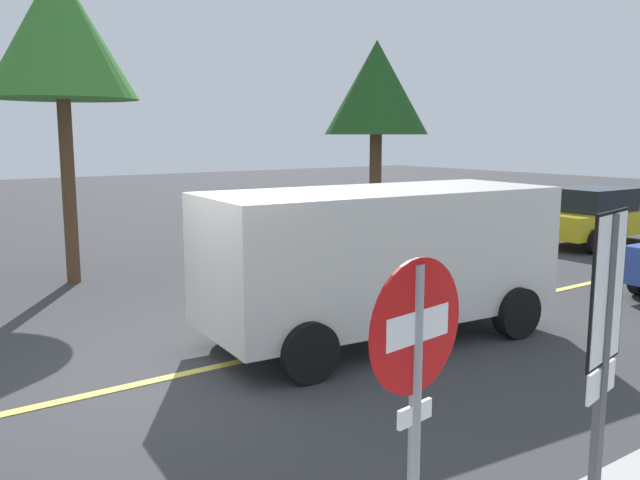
% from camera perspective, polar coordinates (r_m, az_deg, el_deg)
% --- Properties ---
extents(ground_plane, '(80.00, 80.00, 0.00)m').
position_cam_1_polar(ground_plane, '(8.68, -11.97, -11.26)').
color(ground_plane, '#38383A').
extents(lane_marking_centre, '(28.00, 0.16, 0.01)m').
position_cam_1_polar(lane_marking_centre, '(10.18, 3.81, -7.97)').
color(lane_marking_centre, '#E0D14C').
extents(stop_sign, '(0.76, 0.13, 2.34)m').
position_cam_1_polar(stop_sign, '(3.79, 8.14, -12.56)').
color(stop_sign, gray).
rests_on(stop_sign, ground_plane).
extents(speed_limit_sign, '(0.53, 0.13, 2.52)m').
position_cam_1_polar(speed_limit_sign, '(4.64, 23.15, -6.99)').
color(speed_limit_sign, '#4C4C51').
rests_on(speed_limit_sign, ground_plane).
extents(white_van, '(5.36, 2.63, 2.20)m').
position_cam_1_polar(white_van, '(9.68, 5.03, -1.19)').
color(white_van, silver).
rests_on(white_van, ground_plane).
extents(car_yellow_near_curb, '(4.12, 2.14, 1.54)m').
position_cam_1_polar(car_yellow_near_curb, '(19.59, 22.32, 1.94)').
color(car_yellow_near_curb, gold).
rests_on(car_yellow_near_curb, ground_plane).
extents(tree_left_verge, '(2.88, 2.88, 6.21)m').
position_cam_1_polar(tree_left_verge, '(14.30, -21.37, 16.14)').
color(tree_left_verge, '#513823').
rests_on(tree_left_verge, ground_plane).
extents(tree_centre_verge, '(2.71, 2.71, 5.37)m').
position_cam_1_polar(tree_centre_verge, '(17.84, 4.85, 12.71)').
color(tree_centre_verge, '#513823').
rests_on(tree_centre_verge, ground_plane).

